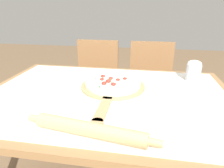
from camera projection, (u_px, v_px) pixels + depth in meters
dining_table at (107, 114)px, 1.05m from camera, size 1.28×0.91×0.77m
towel_cloth at (106, 94)px, 1.00m from camera, size 1.20×0.83×0.00m
pizza_peel at (112, 88)px, 1.06m from camera, size 0.35×0.56×0.01m
pizza at (113, 83)px, 1.08m from camera, size 0.30×0.30×0.03m
rolling_pin at (90, 129)px, 0.67m from camera, size 0.48×0.11×0.05m
chair_left at (97, 82)px, 1.87m from camera, size 0.41×0.41×0.89m
chair_right at (150, 85)px, 1.79m from camera, size 0.40×0.40×0.89m
flour_cup at (194, 70)px, 1.16m from camera, size 0.08×0.08×0.12m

